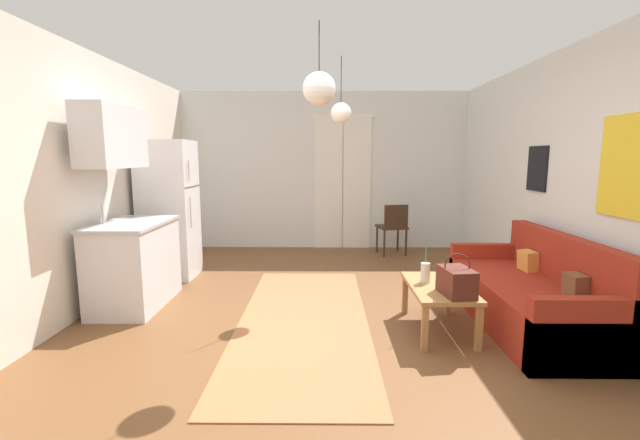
% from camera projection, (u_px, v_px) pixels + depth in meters
% --- Properties ---
extents(ground_plane, '(5.32, 7.94, 0.10)m').
position_uv_depth(ground_plane, '(324.00, 345.00, 3.59)').
color(ground_plane, brown).
extents(wall_back, '(4.92, 0.13, 2.61)m').
position_uv_depth(wall_back, '(325.00, 172.00, 7.06)').
color(wall_back, silver).
rests_on(wall_back, ground_plane).
extents(wall_right, '(0.12, 7.54, 2.61)m').
position_uv_depth(wall_right, '(623.00, 187.00, 3.36)').
color(wall_right, silver).
rests_on(wall_right, ground_plane).
extents(wall_left, '(0.12, 7.54, 2.61)m').
position_uv_depth(wall_left, '(29.00, 187.00, 3.41)').
color(wall_left, silver).
rests_on(wall_left, ground_plane).
extents(area_rug, '(1.21, 3.15, 0.01)m').
position_uv_depth(area_rug, '(304.00, 320.00, 3.99)').
color(area_rug, '#B26B42').
rests_on(area_rug, ground_plane).
extents(couch, '(0.83, 1.93, 0.84)m').
position_uv_depth(couch, '(535.00, 297.00, 3.85)').
color(couch, maroon).
rests_on(couch, ground_plane).
extents(coffee_table, '(0.51, 0.90, 0.42)m').
position_uv_depth(coffee_table, '(439.00, 292.00, 3.72)').
color(coffee_table, '#A87542').
rests_on(coffee_table, ground_plane).
extents(bamboo_vase, '(0.08, 0.08, 0.40)m').
position_uv_depth(bamboo_vase, '(426.00, 273.00, 3.79)').
color(bamboo_vase, beige).
rests_on(bamboo_vase, coffee_table).
extents(handbag, '(0.26, 0.36, 0.35)m').
position_uv_depth(handbag, '(457.00, 281.00, 3.44)').
color(handbag, '#512319').
rests_on(handbag, coffee_table).
extents(refrigerator, '(0.65, 0.62, 1.75)m').
position_uv_depth(refrigerator, '(169.00, 210.00, 5.35)').
color(refrigerator, white).
rests_on(refrigerator, ground_plane).
extents(kitchen_counter, '(0.63, 1.06, 2.04)m').
position_uv_depth(kitchen_counter, '(129.00, 233.00, 4.30)').
color(kitchen_counter, silver).
rests_on(kitchen_counter, ground_plane).
extents(accent_chair, '(0.50, 0.48, 0.81)m').
position_uv_depth(accent_chair, '(393.00, 226.00, 6.57)').
color(accent_chair, '#382619').
rests_on(accent_chair, ground_plane).
extents(pendant_lamp_near, '(0.27, 0.27, 0.66)m').
position_uv_depth(pendant_lamp_near, '(320.00, 89.00, 3.36)').
color(pendant_lamp_near, black).
extents(pendant_lamp_far, '(0.23, 0.23, 0.71)m').
position_uv_depth(pendant_lamp_far, '(341.00, 113.00, 4.53)').
color(pendant_lamp_far, black).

